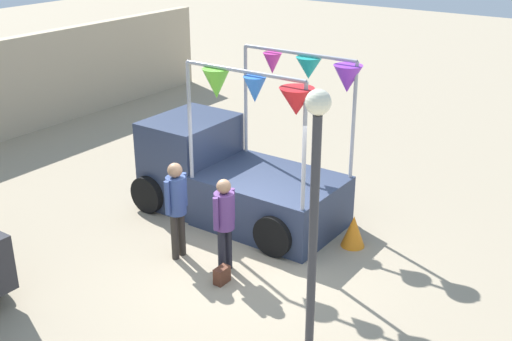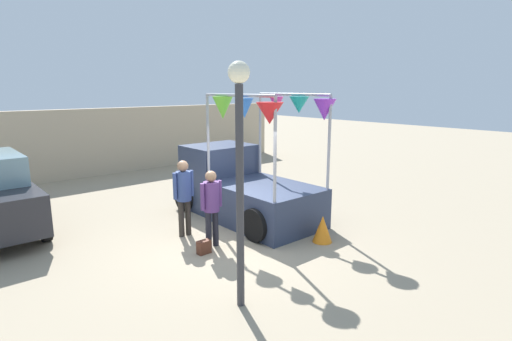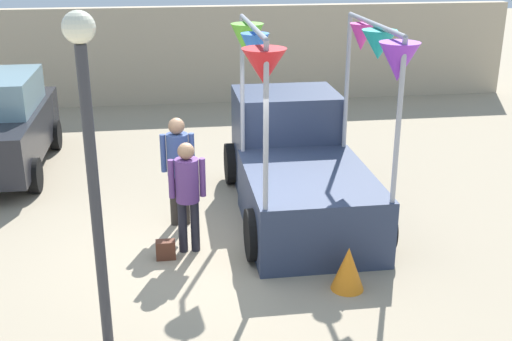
# 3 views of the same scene
# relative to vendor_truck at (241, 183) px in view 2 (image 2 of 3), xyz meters

# --- Properties ---
(ground_plane) EXTENTS (60.00, 60.00, 0.00)m
(ground_plane) POSITION_rel_vendor_truck_xyz_m (-1.44, -1.34, -0.88)
(ground_plane) COLOR gray
(vendor_truck) EXTENTS (2.48, 4.18, 3.25)m
(vendor_truck) POSITION_rel_vendor_truck_xyz_m (0.00, 0.00, 0.00)
(vendor_truck) COLOR #2D3851
(vendor_truck) RESTS_ON ground
(person_customer) EXTENTS (0.53, 0.34, 1.68)m
(person_customer) POSITION_rel_vendor_truck_xyz_m (-1.86, -1.32, 0.13)
(person_customer) COLOR black
(person_customer) RESTS_ON ground
(person_vendor) EXTENTS (0.53, 0.34, 1.78)m
(person_vendor) POSITION_rel_vendor_truck_xyz_m (-1.96, -0.36, 0.20)
(person_vendor) COLOR #2D2823
(person_vendor) RESTS_ON ground
(handbag) EXTENTS (0.28, 0.16, 0.28)m
(handbag) POSITION_rel_vendor_truck_xyz_m (-2.21, -1.52, -0.74)
(handbag) COLOR #592D1E
(handbag) RESTS_ON ground
(street_lamp) EXTENTS (0.32, 0.32, 3.75)m
(street_lamp) POSITION_rel_vendor_truck_xyz_m (-2.87, -3.58, 1.58)
(street_lamp) COLOR #333338
(street_lamp) RESTS_ON ground
(brick_boundary_wall) EXTENTS (18.00, 0.36, 2.60)m
(brick_boundary_wall) POSITION_rel_vendor_truck_xyz_m (-1.44, 7.64, 0.42)
(brick_boundary_wall) COLOR tan
(brick_boundary_wall) RESTS_ON ground
(folded_kite_bundle_tangerine) EXTENTS (0.62, 0.62, 0.60)m
(folded_kite_bundle_tangerine) POSITION_rel_vendor_truck_xyz_m (0.16, -2.70, -0.58)
(folded_kite_bundle_tangerine) COLOR orange
(folded_kite_bundle_tangerine) RESTS_ON ground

